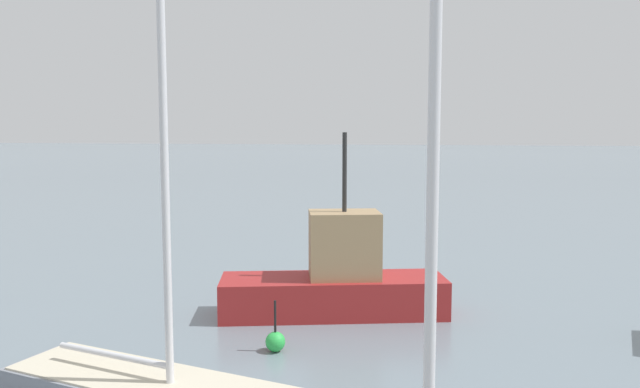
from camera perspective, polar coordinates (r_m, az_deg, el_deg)
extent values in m
cube|color=beige|center=(12.85, -15.95, -16.57)|extent=(6.33, 2.61, 0.04)
cylinder|color=silver|center=(11.58, -14.71, 7.10)|extent=(0.15, 0.15, 10.32)
cylinder|color=silver|center=(13.32, -19.12, -14.33)|extent=(2.86, 0.57, 0.12)
cylinder|color=silver|center=(7.05, 10.69, 0.42)|extent=(0.14, 0.14, 8.31)
cube|color=maroon|center=(18.38, 1.25, -9.68)|extent=(7.02, 4.07, 1.15)
cube|color=#A3845B|center=(18.05, 2.33, -4.83)|extent=(2.46, 2.09, 2.00)
cylinder|color=#262626|center=(17.78, 2.36, 2.09)|extent=(0.14, 0.14, 2.36)
sphere|color=green|center=(15.54, -4.28, -13.87)|extent=(0.50, 0.50, 0.50)
cylinder|color=black|center=(15.33, -4.30, -11.55)|extent=(0.06, 0.06, 0.81)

